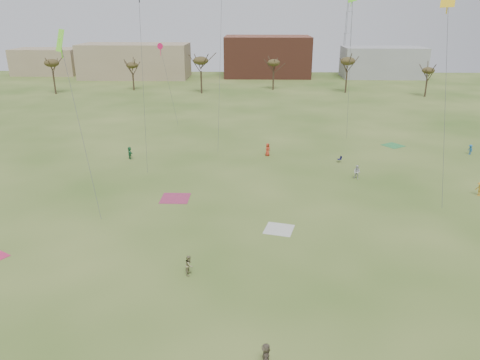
{
  "coord_description": "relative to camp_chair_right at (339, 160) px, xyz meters",
  "views": [
    {
      "loc": [
        1.2,
        -25.76,
        19.66
      ],
      "look_at": [
        0.0,
        12.0,
        5.5
      ],
      "focal_mm": 34.18,
      "sensor_mm": 36.0,
      "label": 1
    }
  ],
  "objects": [
    {
      "name": "camp_chair_right",
      "position": [
        0.0,
        0.0,
        0.0
      ],
      "size": [
        0.64,
        0.6,
        0.87
      ],
      "rotation": [
        0.0,
        0.0,
        4.92
      ],
      "color": "#141336",
      "rests_on": "ground"
    },
    {
      "name": "flyer_mid_b",
      "position": [
        13.62,
        -11.55,
        0.54
      ],
      "size": [
        0.94,
        1.18,
        1.6
      ],
      "primitive_type": "imported",
      "rotation": [
        0.0,
        0.0,
        5.09
      ],
      "color": "gold",
      "rests_on": "ground"
    },
    {
      "name": "flyer_far_c",
      "position": [
        19.43,
        4.2,
        0.47
      ],
      "size": [
        0.7,
        1.02,
        1.46
      ],
      "primitive_type": "imported",
      "rotation": [
        0.0,
        0.0,
        4.89
      ],
      "color": "#215D98",
      "rests_on": "ground"
    },
    {
      "name": "spectator_fore_c",
      "position": [
        -10.89,
        -38.7,
        0.6
      ],
      "size": [
        0.54,
        1.6,
        1.72
      ],
      "primitive_type": "imported",
      "rotation": [
        0.0,
        0.0,
        4.69
      ],
      "color": "brown",
      "rests_on": "ground"
    },
    {
      "name": "spectator_fore_b",
      "position": [
        -16.69,
        -28.77,
        0.56
      ],
      "size": [
        0.71,
        0.87,
        1.65
      ],
      "primitive_type": "imported",
      "rotation": [
        0.0,
        0.0,
        1.45
      ],
      "color": "#878256",
      "rests_on": "ground"
    },
    {
      "name": "blanket_plum",
      "position": [
        -20.37,
        -13.44,
        -0.26
      ],
      "size": [
        3.12,
        3.12,
        0.03
      ],
      "primitive_type": "cube",
      "rotation": [
        0.0,
        0.0,
        3.14
      ],
      "color": "#A53259",
      "rests_on": "ground"
    },
    {
      "name": "spectator_mid_e",
      "position": [
        1.01,
        -6.51,
        0.61
      ],
      "size": [
        1.07,
        1.02,
        1.74
      ],
      "primitive_type": "imported",
      "rotation": [
        0.0,
        0.0,
        5.7
      ],
      "color": "silver",
      "rests_on": "ground"
    },
    {
      "name": "building_tan_west",
      "position": [
        -77.91,
        87.92,
        3.74
      ],
      "size": [
        20.0,
        12.0,
        8.0
      ],
      "primitive_type": "cube",
      "color": "#937F60",
      "rests_on": "ground"
    },
    {
      "name": "building_tan",
      "position": [
        -47.91,
        80.92,
        4.74
      ],
      "size": [
        32.0,
        14.0,
        10.0
      ],
      "primitive_type": "cube",
      "color": "#937F60",
      "rests_on": "ground"
    },
    {
      "name": "blanket_olive",
      "position": [
        9.7,
        8.42,
        -0.26
      ],
      "size": [
        3.72,
        3.72,
        0.03
      ],
      "primitive_type": "cube",
      "rotation": [
        0.0,
        0.0,
        2.18
      ],
      "color": "#338E47",
      "rests_on": "ground"
    },
    {
      "name": "building_grey",
      "position": [
        27.09,
        83.92,
        4.24
      ],
      "size": [
        24.0,
        12.0,
        9.0
      ],
      "primitive_type": "cube",
      "color": "gray",
      "rests_on": "ground"
    },
    {
      "name": "flyer_far_a",
      "position": [
        -29.04,
        0.61,
        0.61
      ],
      "size": [
        1.2,
        1.66,
        1.73
      ],
      "primitive_type": "imported",
      "rotation": [
        0.0,
        0.0,
        2.05
      ],
      "color": "#226739",
      "rests_on": "ground"
    },
    {
      "name": "building_brick",
      "position": [
        -7.91,
        85.92,
        5.74
      ],
      "size": [
        26.0,
        16.0,
        12.0
      ],
      "primitive_type": "cube",
      "color": "brown",
      "rests_on": "ground"
    },
    {
      "name": "tree_line",
      "position": [
        -15.75,
        45.05,
        6.83
      ],
      "size": [
        117.44,
        49.32,
        8.91
      ],
      "color": "#3A2B1E",
      "rests_on": "ground"
    },
    {
      "name": "radio_tower",
      "position": [
        17.09,
        90.92,
        18.95
      ],
      "size": [
        1.51,
        1.72,
        41.0
      ],
      "color": "#9EA3A8",
      "rests_on": "ground"
    },
    {
      "name": "blanket_cream",
      "position": [
        -9.24,
        -20.7,
        -0.26
      ],
      "size": [
        3.19,
        3.19,
        0.03
      ],
      "primitive_type": "cube",
      "rotation": [
        0.0,
        0.0,
        2.89
      ],
      "color": "silver",
      "rests_on": "ground"
    },
    {
      "name": "flyer_far_b",
      "position": [
        -9.75,
        2.67,
        0.65
      ],
      "size": [
        0.99,
        1.06,
        1.83
      ],
      "primitive_type": "imported",
      "rotation": [
        0.0,
        0.0,
        0.96
      ],
      "color": "#BB3720",
      "rests_on": "ground"
    },
    {
      "name": "ground",
      "position": [
        -12.91,
        -34.08,
        -0.26
      ],
      "size": [
        260.0,
        260.0,
        0.0
      ],
      "primitive_type": "plane",
      "color": "#34571B",
      "rests_on": "ground"
    }
  ]
}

